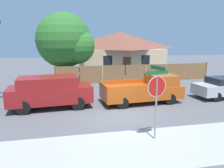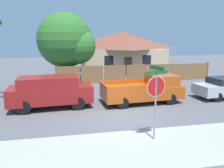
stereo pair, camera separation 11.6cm
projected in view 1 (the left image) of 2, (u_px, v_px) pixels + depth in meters
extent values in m
plane|color=#56565B|center=(118.00, 115.00, 11.55)|extent=(80.00, 80.00, 0.00)
cube|color=#A3A39E|center=(141.00, 148.00, 8.10)|extent=(36.00, 3.20, 0.01)
cube|color=brown|center=(67.00, 75.00, 19.34)|extent=(2.04, 0.06, 1.62)
cube|color=brown|center=(91.00, 75.00, 19.77)|extent=(2.04, 0.06, 1.62)
cube|color=brown|center=(114.00, 74.00, 20.20)|extent=(2.04, 0.06, 1.62)
cube|color=brown|center=(136.00, 73.00, 20.63)|extent=(2.04, 0.06, 1.62)
cube|color=brown|center=(157.00, 73.00, 21.06)|extent=(2.04, 0.06, 1.62)
cube|color=brown|center=(177.00, 72.00, 21.49)|extent=(2.04, 0.06, 1.62)
cube|color=brown|center=(196.00, 71.00, 21.92)|extent=(2.04, 0.06, 1.62)
cube|color=brown|center=(55.00, 75.00, 19.12)|extent=(0.12, 0.12, 1.72)
cube|color=brown|center=(206.00, 70.00, 22.13)|extent=(0.12, 0.12, 1.72)
cube|color=beige|center=(119.00, 60.00, 28.17)|extent=(9.89, 7.06, 2.80)
pyramid|color=brown|center=(120.00, 40.00, 27.68)|extent=(10.68, 7.62, 2.10)
cube|color=black|center=(108.00, 61.00, 24.28)|extent=(1.00, 0.04, 1.10)
cube|color=black|center=(146.00, 60.00, 25.18)|extent=(1.00, 0.04, 1.10)
cube|color=brown|center=(127.00, 66.00, 24.85)|extent=(0.90, 0.04, 2.00)
cylinder|color=brown|center=(65.00, 71.00, 21.12)|extent=(0.40, 0.40, 1.94)
sphere|color=#2D6B28|center=(64.00, 40.00, 20.54)|extent=(5.18, 5.18, 5.18)
sphere|color=#31732C|center=(77.00, 46.00, 20.25)|extent=(3.37, 3.37, 3.37)
cube|color=maroon|center=(51.00, 94.00, 12.66)|extent=(4.82, 2.18, 0.94)
cube|color=maroon|center=(48.00, 81.00, 12.48)|extent=(3.40, 1.93, 0.56)
cube|color=black|center=(75.00, 80.00, 12.90)|extent=(0.17, 1.63, 0.47)
cylinder|color=black|center=(75.00, 96.00, 13.91)|extent=(0.77, 0.22, 0.77)
cylinder|color=black|center=(78.00, 103.00, 12.37)|extent=(0.77, 0.22, 0.77)
cylinder|color=black|center=(26.00, 100.00, 13.13)|extent=(0.77, 0.22, 0.77)
cylinder|color=black|center=(23.00, 108.00, 11.59)|extent=(0.77, 0.22, 0.77)
cube|color=#B74C14|center=(141.00, 92.00, 13.81)|extent=(5.12, 2.37, 0.76)
cube|color=#B74C14|center=(161.00, 80.00, 14.03)|extent=(1.72, 1.97, 0.67)
cube|color=#B74C14|center=(124.00, 82.00, 14.38)|extent=(3.12, 0.30, 0.27)
cube|color=#B74C14|center=(135.00, 88.00, 12.57)|extent=(3.12, 0.30, 0.27)
cube|color=#B74C14|center=(104.00, 86.00, 13.05)|extent=(0.21, 1.93, 0.27)
cylinder|color=black|center=(156.00, 92.00, 15.15)|extent=(0.69, 0.22, 0.69)
cylinder|color=black|center=(170.00, 99.00, 13.45)|extent=(0.69, 0.22, 0.69)
cylinder|color=black|center=(114.00, 95.00, 14.32)|extent=(0.69, 0.22, 0.69)
cylinder|color=black|center=(123.00, 103.00, 12.62)|extent=(0.69, 0.22, 0.69)
cylinder|color=black|center=(201.00, 92.00, 15.46)|extent=(0.62, 0.22, 0.62)
cylinder|color=black|center=(216.00, 97.00, 14.06)|extent=(0.62, 0.22, 0.62)
cylinder|color=gray|center=(156.00, 108.00, 8.58)|extent=(0.07, 0.07, 2.61)
cylinder|color=red|center=(157.00, 87.00, 8.41)|extent=(0.76, 0.18, 0.77)
cylinder|color=white|center=(157.00, 87.00, 8.41)|extent=(0.80, 0.18, 0.82)
cube|color=#19602D|center=(157.00, 73.00, 8.30)|extent=(1.00, 0.23, 0.15)
cube|color=#19602D|center=(158.00, 68.00, 8.26)|extent=(0.21, 0.90, 0.15)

